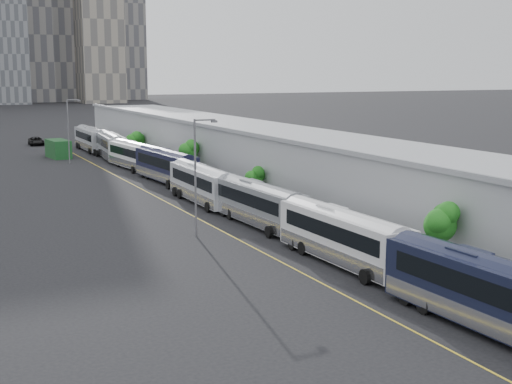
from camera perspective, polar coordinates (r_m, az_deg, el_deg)
sidewalk at (r=70.68m, az=3.33°, el=-1.35°), size 10.00×170.00×0.12m
lane_line at (r=66.40m, az=-4.66°, el=-2.13°), size 0.12×160.00×0.02m
depot at (r=72.08m, az=6.15°, el=1.61°), size 12.45×160.40×7.20m
bus_1 at (r=39.66m, az=18.12°, el=-8.19°), size 3.39×13.86×4.02m
bus_2 at (r=50.78m, az=6.97°, el=-3.94°), size 3.09×13.47×3.92m
bus_3 at (r=62.98m, az=0.20°, el=-1.24°), size 3.17×13.27×3.85m
bus_4 at (r=73.92m, az=-4.28°, el=0.38°), size 2.98×13.41×3.92m
bus_5 at (r=88.15m, az=-7.21°, el=1.87°), size 3.74×14.09×4.07m
bus_6 at (r=101.22m, az=-9.84°, el=2.74°), size 3.81×13.23×3.81m
bus_7 at (r=113.46m, az=-11.54°, el=3.47°), size 3.90×14.03×4.05m
bus_8 at (r=125.60m, az=-13.04°, el=4.00°), size 3.08×13.90×4.06m
tree_1 at (r=47.53m, az=14.53°, el=-2.25°), size 2.14×2.14×5.07m
tree_2 at (r=71.88m, az=-0.15°, el=1.13°), size 1.82×1.82×3.81m
tree_3 at (r=88.78m, az=-5.43°, el=3.36°), size 2.35×2.35×5.07m
tree_4 at (r=111.34m, az=-9.69°, el=4.10°), size 2.76×2.76×4.42m
street_lamp_near at (r=58.36m, az=-4.72°, el=1.77°), size 2.04×0.22×9.72m
street_lamp_far at (r=108.79m, az=-14.71°, el=5.06°), size 2.04×0.22×9.46m
shipping_container at (r=116.78m, az=-15.53°, el=3.34°), size 3.25×6.20×2.85m
suv at (r=138.23m, az=-17.18°, el=3.91°), size 2.70×5.52×1.51m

